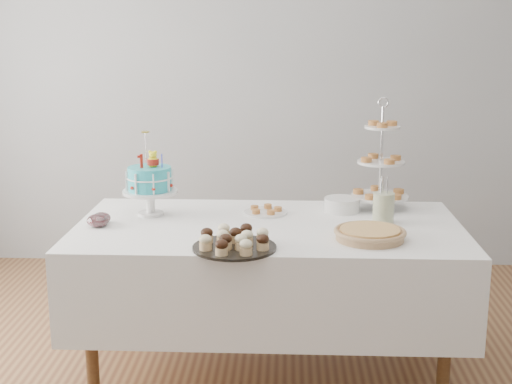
{
  "coord_description": "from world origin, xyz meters",
  "views": [
    {
      "loc": [
        0.09,
        -3.12,
        1.74
      ],
      "look_at": [
        -0.06,
        0.3,
        0.94
      ],
      "focal_mm": 50.0,
      "sensor_mm": 36.0,
      "label": 1
    }
  ],
  "objects_px": {
    "pie": "(370,233)",
    "jam_bowl_a": "(98,221)",
    "plate_stack": "(342,205)",
    "pastry_plate": "(266,211)",
    "jam_bowl_b": "(101,218)",
    "utensil_pitcher": "(384,207)",
    "table": "(269,268)",
    "tiered_stand": "(381,163)",
    "birthday_cake": "(150,193)",
    "cupcake_tray": "(234,240)"
  },
  "relations": [
    {
      "from": "jam_bowl_b",
      "to": "utensil_pitcher",
      "type": "height_order",
      "value": "utensil_pitcher"
    },
    {
      "from": "plate_stack",
      "to": "jam_bowl_a",
      "type": "relative_size",
      "value": 1.73
    },
    {
      "from": "tiered_stand",
      "to": "utensil_pitcher",
      "type": "xyz_separation_m",
      "value": [
        -0.02,
        -0.3,
        -0.17
      ]
    },
    {
      "from": "pie",
      "to": "pastry_plate",
      "type": "height_order",
      "value": "pie"
    },
    {
      "from": "pie",
      "to": "jam_bowl_a",
      "type": "relative_size",
      "value": 3.06
    },
    {
      "from": "table",
      "to": "plate_stack",
      "type": "xyz_separation_m",
      "value": [
        0.38,
        0.28,
        0.26
      ]
    },
    {
      "from": "pie",
      "to": "utensil_pitcher",
      "type": "distance_m",
      "value": 0.31
    },
    {
      "from": "table",
      "to": "pie",
      "type": "bearing_deg",
      "value": -26.2
    },
    {
      "from": "pie",
      "to": "utensil_pitcher",
      "type": "relative_size",
      "value": 1.41
    },
    {
      "from": "tiered_stand",
      "to": "utensil_pitcher",
      "type": "distance_m",
      "value": 0.35
    },
    {
      "from": "table",
      "to": "plate_stack",
      "type": "bearing_deg",
      "value": 35.87
    },
    {
      "from": "pie",
      "to": "jam_bowl_a",
      "type": "distance_m",
      "value": 1.32
    },
    {
      "from": "pastry_plate",
      "to": "jam_bowl_a",
      "type": "xyz_separation_m",
      "value": [
        -0.82,
        -0.29,
        0.02
      ]
    },
    {
      "from": "table",
      "to": "tiered_stand",
      "type": "relative_size",
      "value": 3.19
    },
    {
      "from": "pastry_plate",
      "to": "pie",
      "type": "bearing_deg",
      "value": -42.09
    },
    {
      "from": "tiered_stand",
      "to": "plate_stack",
      "type": "relative_size",
      "value": 3.18
    },
    {
      "from": "cupcake_tray",
      "to": "jam_bowl_b",
      "type": "relative_size",
      "value": 3.91
    },
    {
      "from": "tiered_stand",
      "to": "pastry_plate",
      "type": "height_order",
      "value": "tiered_stand"
    },
    {
      "from": "plate_stack",
      "to": "pastry_plate",
      "type": "height_order",
      "value": "plate_stack"
    },
    {
      "from": "tiered_stand",
      "to": "cupcake_tray",
      "type": "bearing_deg",
      "value": -134.01
    },
    {
      "from": "jam_bowl_a",
      "to": "jam_bowl_b",
      "type": "distance_m",
      "value": 0.06
    },
    {
      "from": "table",
      "to": "cupcake_tray",
      "type": "bearing_deg",
      "value": -109.47
    },
    {
      "from": "table",
      "to": "jam_bowl_b",
      "type": "xyz_separation_m",
      "value": [
        -0.84,
        -0.01,
        0.25
      ]
    },
    {
      "from": "pie",
      "to": "plate_stack",
      "type": "bearing_deg",
      "value": 100.21
    },
    {
      "from": "cupcake_tray",
      "to": "birthday_cake",
      "type": "bearing_deg",
      "value": 130.79
    },
    {
      "from": "table",
      "to": "utensil_pitcher",
      "type": "height_order",
      "value": "utensil_pitcher"
    },
    {
      "from": "utensil_pitcher",
      "to": "pie",
      "type": "bearing_deg",
      "value": -128.54
    },
    {
      "from": "plate_stack",
      "to": "pastry_plate",
      "type": "distance_m",
      "value": 0.41
    },
    {
      "from": "table",
      "to": "birthday_cake",
      "type": "xyz_separation_m",
      "value": [
        -0.62,
        0.16,
        0.35
      ]
    },
    {
      "from": "pastry_plate",
      "to": "utensil_pitcher",
      "type": "distance_m",
      "value": 0.62
    },
    {
      "from": "jam_bowl_a",
      "to": "tiered_stand",
      "type": "bearing_deg",
      "value": 16.77
    },
    {
      "from": "plate_stack",
      "to": "jam_bowl_a",
      "type": "bearing_deg",
      "value": -164.04
    },
    {
      "from": "birthday_cake",
      "to": "cupcake_tray",
      "type": "distance_m",
      "value": 0.74
    },
    {
      "from": "plate_stack",
      "to": "tiered_stand",
      "type": "bearing_deg",
      "value": 21.4
    },
    {
      "from": "cupcake_tray",
      "to": "plate_stack",
      "type": "height_order",
      "value": "cupcake_tray"
    },
    {
      "from": "table",
      "to": "plate_stack",
      "type": "distance_m",
      "value": 0.54
    },
    {
      "from": "plate_stack",
      "to": "jam_bowl_b",
      "type": "relative_size",
      "value": 1.97
    },
    {
      "from": "jam_bowl_a",
      "to": "utensil_pitcher",
      "type": "bearing_deg",
      "value": 5.18
    },
    {
      "from": "jam_bowl_b",
      "to": "birthday_cake",
      "type": "bearing_deg",
      "value": 37.69
    },
    {
      "from": "plate_stack",
      "to": "pastry_plate",
      "type": "relative_size",
      "value": 0.83
    },
    {
      "from": "pastry_plate",
      "to": "utensil_pitcher",
      "type": "bearing_deg",
      "value": -15.1
    },
    {
      "from": "table",
      "to": "pie",
      "type": "relative_size",
      "value": 5.73
    },
    {
      "from": "cupcake_tray",
      "to": "tiered_stand",
      "type": "relative_size",
      "value": 0.62
    },
    {
      "from": "pie",
      "to": "table",
      "type": "bearing_deg",
      "value": 153.8
    },
    {
      "from": "cupcake_tray",
      "to": "jam_bowl_a",
      "type": "bearing_deg",
      "value": 154.91
    },
    {
      "from": "table",
      "to": "cupcake_tray",
      "type": "xyz_separation_m",
      "value": [
        -0.14,
        -0.4,
        0.27
      ]
    },
    {
      "from": "jam_bowl_b",
      "to": "utensil_pitcher",
      "type": "relative_size",
      "value": 0.41
    },
    {
      "from": "jam_bowl_b",
      "to": "utensil_pitcher",
      "type": "bearing_deg",
      "value": 2.78
    },
    {
      "from": "jam_bowl_b",
      "to": "cupcake_tray",
      "type": "bearing_deg",
      "value": -28.95
    },
    {
      "from": "tiered_stand",
      "to": "pastry_plate",
      "type": "bearing_deg",
      "value": -166.92
    }
  ]
}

